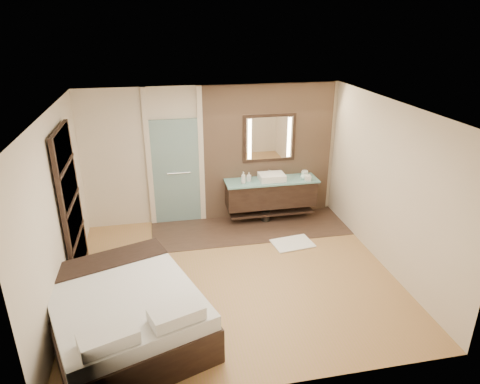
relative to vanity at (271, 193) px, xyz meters
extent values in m
plane|color=#A38144|center=(-1.10, -1.92, -0.58)|extent=(5.00, 5.00, 0.00)
cube|color=#39271F|center=(-0.50, -0.32, -0.57)|extent=(3.80, 1.30, 0.01)
cube|color=#A0785B|center=(0.00, 0.29, 0.77)|extent=(2.60, 0.08, 2.70)
cube|color=black|center=(0.00, 0.00, -0.01)|extent=(1.80, 0.50, 0.50)
cube|color=black|center=(0.00, 0.00, -0.40)|extent=(1.71, 0.45, 0.04)
cube|color=#8AD3CC|center=(0.00, -0.02, 0.27)|extent=(1.85, 0.55, 0.03)
cube|color=white|center=(0.00, -0.02, 0.35)|extent=(0.50, 0.38, 0.13)
cylinder|color=silver|center=(0.00, 0.17, 0.37)|extent=(0.03, 0.03, 0.18)
cylinder|color=silver|center=(0.00, 0.13, 0.45)|extent=(0.02, 0.10, 0.02)
cube|color=black|center=(0.00, 0.24, 1.07)|extent=(1.06, 0.03, 0.96)
cube|color=white|center=(0.00, 0.23, 1.07)|extent=(0.94, 0.01, 0.84)
cube|color=#FFEABF|center=(-0.40, 0.22, 1.07)|extent=(0.07, 0.01, 0.80)
cube|color=#FFEABF|center=(0.40, 0.22, 1.07)|extent=(0.07, 0.01, 0.80)
cube|color=silver|center=(-1.85, 0.28, 0.47)|extent=(0.90, 0.05, 2.10)
cylinder|color=silver|center=(-1.80, 0.23, 0.47)|extent=(0.45, 0.03, 0.03)
cube|color=beige|center=(-2.35, 0.29, 0.77)|extent=(0.10, 0.08, 2.70)
cube|color=beige|center=(-1.35, 0.29, 0.77)|extent=(0.10, 0.08, 2.70)
cube|color=black|center=(-3.53, -1.32, 0.62)|extent=(0.06, 1.20, 2.40)
cube|color=beige|center=(-3.51, -1.32, -0.21)|extent=(0.02, 1.06, 0.52)
cube|color=beige|center=(-3.51, -1.32, 0.38)|extent=(0.02, 1.06, 0.52)
cube|color=beige|center=(-3.51, -1.32, 0.96)|extent=(0.02, 1.06, 0.52)
cube|color=beige|center=(-3.51, -1.32, 1.55)|extent=(0.02, 1.06, 0.52)
cube|color=black|center=(-2.75, -2.96, -0.34)|extent=(2.38, 2.64, 0.48)
cube|color=silver|center=(-2.75, -2.96, 0.00)|extent=(2.31, 2.57, 0.20)
cube|color=black|center=(-3.02, -2.19, 0.10)|extent=(1.76, 1.02, 0.04)
cube|color=silver|center=(-2.82, -3.91, 0.19)|extent=(0.68, 0.51, 0.15)
cube|color=silver|center=(-2.10, -3.66, 0.19)|extent=(0.68, 0.51, 0.15)
cube|color=white|center=(0.13, -1.10, -0.56)|extent=(0.78, 0.59, 0.02)
cylinder|color=black|center=(-0.12, -0.07, -0.47)|extent=(0.23, 0.23, 0.22)
cube|color=silver|center=(0.70, -0.16, 0.33)|extent=(0.14, 0.14, 0.10)
imported|color=silver|center=(-0.59, -0.08, 0.40)|extent=(0.10, 0.10, 0.24)
imported|color=#B2B2B2|center=(-0.45, 0.01, 0.37)|extent=(0.11, 0.11, 0.18)
imported|color=#BCEDE7|center=(0.63, -0.08, 0.35)|extent=(0.14, 0.14, 0.14)
imported|color=white|center=(0.73, 0.10, 0.34)|extent=(0.14, 0.14, 0.11)
camera|label=1|loc=(-2.17, -7.65, 3.30)|focal=32.00mm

